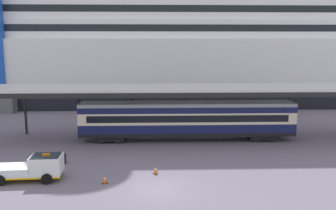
{
  "coord_description": "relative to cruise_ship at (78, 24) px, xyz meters",
  "views": [
    {
      "loc": [
        -0.21,
        -24.5,
        10.12
      ],
      "look_at": [
        0.93,
        9.32,
        4.5
      ],
      "focal_mm": 38.94,
      "sensor_mm": 36.0,
      "label": 1
    }
  ],
  "objects": [
    {
      "name": "platform_canopy",
      "position": [
        17.54,
        -30.91,
        -8.45
      ],
      "size": [
        42.3,
        6.37,
        5.73
      ],
      "color": "silver",
      "rests_on": "ground"
    },
    {
      "name": "traffic_cone_near",
      "position": [
        10.43,
        -43.44,
        -13.61
      ],
      "size": [
        0.36,
        0.36,
        0.63
      ],
      "color": "black",
      "rests_on": "ground"
    },
    {
      "name": "cruise_ship",
      "position": [
        0.0,
        0.0,
        0.0
      ],
      "size": [
        130.99,
        27.07,
        41.77
      ],
      "color": "black",
      "rests_on": "ground"
    },
    {
      "name": "train_carriage",
      "position": [
        17.54,
        -31.36,
        -11.62
      ],
      "size": [
        22.6,
        2.81,
        4.11
      ],
      "color": "black",
      "rests_on": "ground"
    },
    {
      "name": "traffic_cone_mid",
      "position": [
        14.17,
        -41.54,
        -13.6
      ],
      "size": [
        0.36,
        0.36,
        0.66
      ],
      "color": "black",
      "rests_on": "ground"
    },
    {
      "name": "quay_bollard",
      "position": [
        6.28,
        -38.83,
        -13.41
      ],
      "size": [
        0.48,
        0.48,
        0.96
      ],
      "color": "black",
      "rests_on": "ground"
    },
    {
      "name": "ground_plane",
      "position": [
        14.44,
        -44.67,
        -13.92
      ],
      "size": [
        400.0,
        400.0,
        0.0
      ],
      "primitive_type": "plane",
      "color": "slate"
    },
    {
      "name": "service_truck",
      "position": [
        5.0,
        -42.53,
        -12.93
      ],
      "size": [
        5.31,
        2.5,
        2.02
      ],
      "color": "white",
      "rests_on": "ground"
    }
  ]
}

